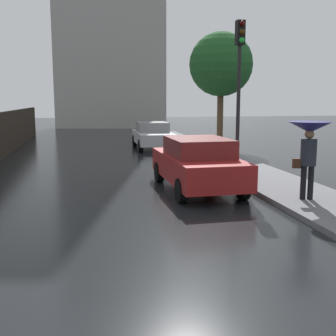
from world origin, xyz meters
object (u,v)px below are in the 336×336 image
Objects in this scene: car_silver_near_kerb at (153,135)px; traffic_light at (239,71)px; pedestrian_with_umbrella_far at (309,138)px; street_tree_near at (221,65)px; car_red_mid_road at (197,163)px.

traffic_light is (1.40, -9.15, 2.76)m from car_silver_near_kerb.
pedestrian_with_umbrella_far is 0.31× the size of street_tree_near.
car_silver_near_kerb is at bearing -176.64° from street_tree_near.
street_tree_near is (4.06, 10.74, 3.64)m from car_red_mid_road.
pedestrian_with_umbrella_far reaches higher than car_silver_near_kerb.
street_tree_near is at bearing -82.77° from pedestrian_with_umbrella_far.
car_silver_near_kerb is at bearing 98.68° from traffic_light.
car_red_mid_road is 12.04m from street_tree_near.
street_tree_near is (3.76, 0.22, 3.70)m from car_silver_near_kerb.
street_tree_near is (1.82, 12.94, 2.74)m from pedestrian_with_umbrella_far.
car_red_mid_road reaches higher than car_silver_near_kerb.
street_tree_near reaches higher than traffic_light.
pedestrian_with_umbrella_far is 0.39× the size of traffic_light.
car_red_mid_road is 3.26m from pedestrian_with_umbrella_far.
traffic_light reaches higher than pedestrian_with_umbrella_far.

